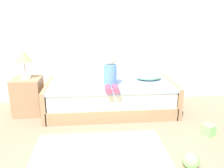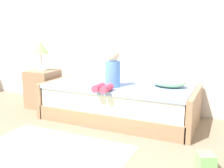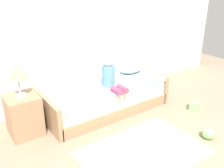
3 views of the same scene
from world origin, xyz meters
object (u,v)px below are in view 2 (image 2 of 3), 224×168
pillow (169,82)px  table_lamp (41,49)px  child_figure (111,72)px  toy_block (206,161)px  nightstand (43,89)px  bed (119,102)px

pillow → table_lamp: bearing=-177.6°
child_figure → toy_block: child_figure is taller
child_figure → table_lamp: bearing=169.6°
child_figure → toy_block: 1.59m
pillow → toy_block: (0.59, -1.04, -0.49)m
nightstand → toy_block: size_ratio=3.98×
bed → pillow: size_ratio=4.80×
nightstand → pillow: (2.01, 0.09, 0.26)m
child_figure → pillow: size_ratio=1.16×
table_lamp → child_figure: 1.37m
bed → toy_block: 1.58m
bed → pillow: bearing=8.6°
pillow → toy_block: bearing=-60.4°
pillow → toy_block: pillow is taller
nightstand → toy_block: 2.78m
toy_block → table_lamp: bearing=159.8°
table_lamp → pillow: (2.01, 0.09, -0.37)m
table_lamp → child_figure: table_lamp is taller
nightstand → table_lamp: bearing=-90.0°
bed → table_lamp: (-1.35, 0.01, 0.69)m
bed → child_figure: 0.51m
table_lamp → toy_block: (2.60, -0.96, -0.86)m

